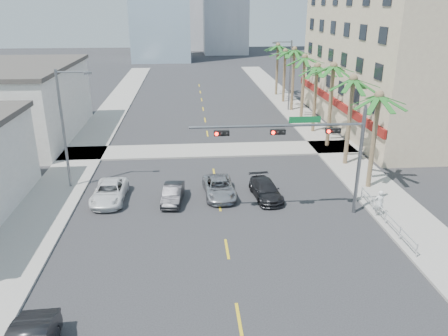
% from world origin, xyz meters
% --- Properties ---
extents(ground, '(260.00, 260.00, 0.00)m').
position_xyz_m(ground, '(0.00, 0.00, 0.00)').
color(ground, '#262628').
rests_on(ground, ground).
extents(sidewalk_right, '(4.00, 120.00, 0.15)m').
position_xyz_m(sidewalk_right, '(12.00, 20.00, 0.07)').
color(sidewalk_right, gray).
rests_on(sidewalk_right, ground).
extents(sidewalk_left, '(4.00, 120.00, 0.15)m').
position_xyz_m(sidewalk_left, '(-12.00, 20.00, 0.07)').
color(sidewalk_left, gray).
rests_on(sidewalk_left, ground).
extents(sidewalk_cross, '(80.00, 4.00, 0.15)m').
position_xyz_m(sidewalk_cross, '(0.00, 22.00, 0.07)').
color(sidewalk_cross, gray).
rests_on(sidewalk_cross, ground).
extents(building_right, '(15.25, 28.00, 15.00)m').
position_xyz_m(building_right, '(21.99, 30.00, 7.50)').
color(building_right, tan).
rests_on(building_right, ground).
extents(building_left_far, '(11.00, 18.00, 7.20)m').
position_xyz_m(building_left_far, '(-19.50, 28.00, 3.60)').
color(building_left_far, beige).
rests_on(building_left_far, ground).
extents(traffic_signal_mast, '(11.12, 0.54, 7.20)m').
position_xyz_m(traffic_signal_mast, '(5.78, 7.95, 5.06)').
color(traffic_signal_mast, slate).
rests_on(traffic_signal_mast, ground).
extents(palm_tree_0, '(4.80, 4.80, 7.80)m').
position_xyz_m(palm_tree_0, '(11.60, 12.00, 7.08)').
color(palm_tree_0, brown).
rests_on(palm_tree_0, ground).
extents(palm_tree_1, '(4.80, 4.80, 8.16)m').
position_xyz_m(palm_tree_1, '(11.60, 17.20, 7.43)').
color(palm_tree_1, brown).
rests_on(palm_tree_1, ground).
extents(palm_tree_2, '(4.80, 4.80, 8.52)m').
position_xyz_m(palm_tree_2, '(11.60, 22.40, 7.78)').
color(palm_tree_2, brown).
rests_on(palm_tree_2, ground).
extents(palm_tree_3, '(4.80, 4.80, 7.80)m').
position_xyz_m(palm_tree_3, '(11.60, 27.60, 7.08)').
color(palm_tree_3, brown).
rests_on(palm_tree_3, ground).
extents(palm_tree_4, '(4.80, 4.80, 8.16)m').
position_xyz_m(palm_tree_4, '(11.60, 32.80, 7.43)').
color(palm_tree_4, brown).
rests_on(palm_tree_4, ground).
extents(palm_tree_5, '(4.80, 4.80, 8.52)m').
position_xyz_m(palm_tree_5, '(11.60, 38.00, 7.78)').
color(palm_tree_5, brown).
rests_on(palm_tree_5, ground).
extents(palm_tree_6, '(4.80, 4.80, 7.80)m').
position_xyz_m(palm_tree_6, '(11.60, 43.20, 7.08)').
color(palm_tree_6, brown).
rests_on(palm_tree_6, ground).
extents(palm_tree_7, '(4.80, 4.80, 8.16)m').
position_xyz_m(palm_tree_7, '(11.60, 48.40, 7.43)').
color(palm_tree_7, brown).
rests_on(palm_tree_7, ground).
extents(streetlight_left, '(2.55, 0.25, 9.00)m').
position_xyz_m(streetlight_left, '(-11.00, 14.00, 5.06)').
color(streetlight_left, slate).
rests_on(streetlight_left, ground).
extents(streetlight_right, '(2.55, 0.25, 9.00)m').
position_xyz_m(streetlight_right, '(11.00, 38.00, 5.06)').
color(streetlight_right, slate).
rests_on(streetlight_right, ground).
extents(guardrail, '(0.08, 8.08, 1.00)m').
position_xyz_m(guardrail, '(10.30, 6.00, 0.67)').
color(guardrail, silver).
rests_on(guardrail, ground).
extents(car_parked_far, '(2.28, 4.81, 1.33)m').
position_xyz_m(car_parked_far, '(-7.80, 11.30, 0.66)').
color(car_parked_far, white).
rests_on(car_parked_far, ground).
extents(car_lane_left, '(1.68, 3.86, 1.23)m').
position_xyz_m(car_lane_left, '(-3.27, 10.74, 0.62)').
color(car_lane_left, black).
rests_on(car_lane_left, ground).
extents(car_lane_center, '(2.41, 4.76, 1.29)m').
position_xyz_m(car_lane_center, '(0.10, 11.51, 0.64)').
color(car_lane_center, '#A7A7AC').
rests_on(car_lane_center, ground).
extents(car_lane_right, '(2.23, 4.51, 1.26)m').
position_xyz_m(car_lane_right, '(3.44, 10.85, 0.63)').
color(car_lane_right, black).
rests_on(car_lane_right, ground).
extents(pedestrian, '(0.68, 0.47, 1.79)m').
position_xyz_m(pedestrian, '(10.30, 7.14, 1.05)').
color(pedestrian, white).
rests_on(pedestrian, sidewalk_right).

